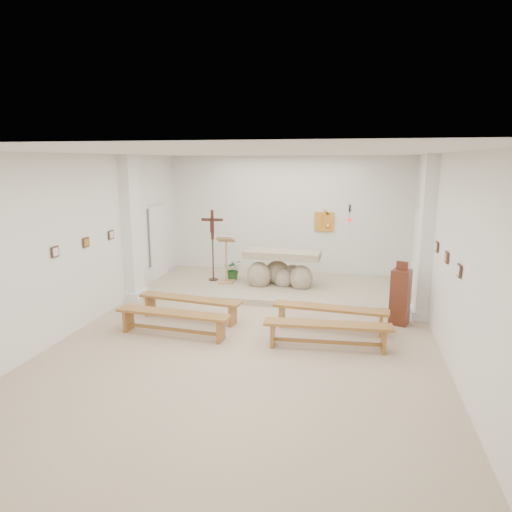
% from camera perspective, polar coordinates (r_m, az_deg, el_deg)
% --- Properties ---
extents(ground, '(7.00, 10.00, 0.00)m').
position_cam_1_polar(ground, '(8.91, -0.85, -10.31)').
color(ground, tan).
rests_on(ground, ground).
extents(wall_left, '(0.02, 10.00, 3.50)m').
position_cam_1_polar(wall_left, '(9.79, -21.22, 1.57)').
color(wall_left, white).
rests_on(wall_left, ground).
extents(wall_right, '(0.02, 10.00, 3.50)m').
position_cam_1_polar(wall_right, '(8.36, 23.11, -0.23)').
color(wall_right, white).
rests_on(wall_right, ground).
extents(wall_back, '(7.00, 0.02, 3.50)m').
position_cam_1_polar(wall_back, '(13.26, 3.98, 4.85)').
color(wall_back, white).
rests_on(wall_back, ground).
extents(ceiling, '(7.00, 10.00, 0.02)m').
position_cam_1_polar(ceiling, '(8.25, -0.93, 12.74)').
color(ceiling, silver).
rests_on(ceiling, wall_back).
extents(sanctuary_platform, '(6.98, 3.00, 0.15)m').
position_cam_1_polar(sanctuary_platform, '(12.14, 2.86, -3.86)').
color(sanctuary_platform, tan).
rests_on(sanctuary_platform, ground).
extents(pilaster_left, '(0.26, 0.55, 3.50)m').
position_cam_1_polar(pilaster_left, '(11.43, -15.27, 3.34)').
color(pilaster_left, white).
rests_on(pilaster_left, ground).
extents(pilaster_right, '(0.26, 0.55, 3.50)m').
position_cam_1_polar(pilaster_right, '(10.28, 20.42, 2.09)').
color(pilaster_right, white).
rests_on(pilaster_right, ground).
extents(gold_wall_relief, '(0.55, 0.04, 0.55)m').
position_cam_1_polar(gold_wall_relief, '(13.14, 8.51, 4.25)').
color(gold_wall_relief, gold).
rests_on(gold_wall_relief, wall_back).
extents(sanctuary_lamp, '(0.11, 0.36, 0.44)m').
position_cam_1_polar(sanctuary_lamp, '(12.84, 11.58, 4.68)').
color(sanctuary_lamp, black).
rests_on(sanctuary_lamp, wall_back).
extents(station_frame_left_front, '(0.03, 0.20, 0.20)m').
position_cam_1_polar(station_frame_left_front, '(9.14, -23.82, 0.48)').
color(station_frame_left_front, '#41291C').
rests_on(station_frame_left_front, wall_left).
extents(station_frame_left_mid, '(0.03, 0.20, 0.20)m').
position_cam_1_polar(station_frame_left_mid, '(9.95, -20.49, 1.60)').
color(station_frame_left_mid, '#41291C').
rests_on(station_frame_left_mid, wall_left).
extents(station_frame_left_rear, '(0.03, 0.20, 0.20)m').
position_cam_1_polar(station_frame_left_rear, '(10.79, -17.66, 2.55)').
color(station_frame_left_rear, '#41291C').
rests_on(station_frame_left_rear, wall_left).
extents(station_frame_right_front, '(0.03, 0.20, 0.20)m').
position_cam_1_polar(station_frame_right_front, '(7.60, 24.05, -1.69)').
color(station_frame_right_front, '#41291C').
rests_on(station_frame_right_front, wall_right).
extents(station_frame_right_mid, '(0.03, 0.20, 0.20)m').
position_cam_1_polar(station_frame_right_mid, '(8.55, 22.72, -0.15)').
color(station_frame_right_mid, '#41291C').
rests_on(station_frame_right_mid, wall_right).
extents(station_frame_right_rear, '(0.03, 0.20, 0.20)m').
position_cam_1_polar(station_frame_right_rear, '(9.52, 21.66, 1.08)').
color(station_frame_right_rear, '#41291C').
rests_on(station_frame_right_rear, wall_right).
extents(radiator_left, '(0.10, 0.85, 0.52)m').
position_cam_1_polar(radiator_left, '(12.36, -13.66, -2.96)').
color(radiator_left, silver).
rests_on(radiator_left, ground).
extents(radiator_right, '(0.10, 0.85, 0.52)m').
position_cam_1_polar(radiator_right, '(11.28, 19.69, -4.76)').
color(radiator_right, silver).
rests_on(radiator_right, ground).
extents(altar, '(1.98, 0.90, 1.01)m').
position_cam_1_polar(altar, '(11.92, 3.15, -1.86)').
color(altar, '#BAAD8E').
rests_on(altar, sanctuary_platform).
extents(lectern, '(0.48, 0.41, 1.30)m').
position_cam_1_polar(lectern, '(12.12, -3.76, -0.42)').
color(lectern, tan).
rests_on(lectern, sanctuary_platform).
extents(crucifix_stand, '(0.58, 0.25, 1.92)m').
position_cam_1_polar(crucifix_stand, '(12.32, -5.45, 1.99)').
color(crucifix_stand, '#381B12').
rests_on(crucifix_stand, sanctuary_platform).
extents(potted_plant, '(0.59, 0.53, 0.56)m').
position_cam_1_polar(potted_plant, '(12.53, -2.85, -1.68)').
color(potted_plant, '#245421').
rests_on(potted_plant, sanctuary_platform).
extents(donation_pedestal, '(0.46, 0.46, 1.34)m').
position_cam_1_polar(donation_pedestal, '(9.96, 17.58, -4.87)').
color(donation_pedestal, '#592619').
rests_on(donation_pedestal, ground).
extents(bench_left_front, '(2.33, 0.68, 0.49)m').
position_cam_1_polar(bench_left_front, '(9.92, -8.26, -5.85)').
color(bench_left_front, '#95602B').
rests_on(bench_left_front, ground).
extents(bench_right_front, '(2.32, 0.55, 0.49)m').
position_cam_1_polar(bench_right_front, '(9.35, 9.27, -7.01)').
color(bench_right_front, '#95602B').
rests_on(bench_right_front, ground).
extents(bench_left_second, '(2.32, 0.55, 0.49)m').
position_cam_1_polar(bench_left_second, '(9.08, -10.35, -7.61)').
color(bench_left_second, '#95602B').
rests_on(bench_left_second, ground).
extents(bench_right_second, '(2.32, 0.51, 0.49)m').
position_cam_1_polar(bench_right_second, '(8.45, 8.92, -9.07)').
color(bench_right_second, '#95602B').
rests_on(bench_right_second, ground).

